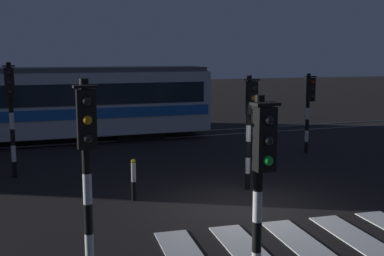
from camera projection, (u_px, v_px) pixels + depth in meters
ground_plane at (245, 208)px, 11.98m from camera, size 120.00×120.00×0.00m
rail_near at (145, 139)px, 21.60m from camera, size 80.00×0.12×0.03m
rail_far at (138, 134)px, 22.94m from camera, size 80.00×0.12×0.03m
traffic_light_median_centre at (250, 115)px, 13.24m from camera, size 0.36×0.42×3.23m
traffic_light_corner_near_left at (87, 155)px, 7.31m from camera, size 0.36×0.42×3.43m
traffic_light_corner_far_right at (309, 101)px, 18.33m from camera, size 0.36×0.42×3.09m
traffic_light_kerb_mid_left at (261, 173)px, 6.76m from camera, size 0.36×0.42×3.23m
traffic_light_corner_far_left at (11, 103)px, 14.52m from camera, size 0.36×0.42×3.57m
tram at (49, 103)px, 20.66m from camera, size 14.25×2.58×4.15m
bollard_island_edge at (134, 180)px, 12.52m from camera, size 0.12×0.12×1.11m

